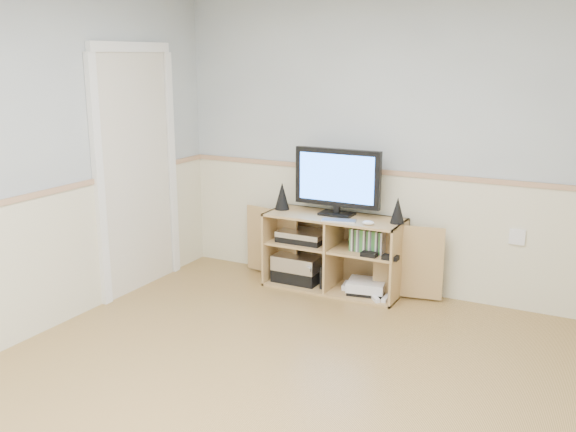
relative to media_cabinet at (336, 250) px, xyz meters
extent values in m
cube|color=tan|center=(0.45, -2.05, -0.34)|extent=(4.00, 4.50, 0.02)
cube|color=silver|center=(-1.56, -2.05, 0.92)|extent=(0.02, 4.50, 2.50)
cube|color=silver|center=(0.45, 0.21, 0.92)|extent=(4.00, 0.02, 2.50)
cube|color=beige|center=(0.45, 0.19, 0.17)|extent=(4.00, 0.01, 1.00)
cube|color=tan|center=(0.45, 0.18, 0.69)|extent=(4.00, 0.02, 0.04)
cube|color=beige|center=(-1.53, -0.75, 0.67)|extent=(0.03, 0.82, 2.00)
cube|color=tan|center=(0.00, -0.05, -0.32)|extent=(1.18, 0.44, 0.02)
cube|color=tan|center=(0.00, -0.05, 0.31)|extent=(1.18, 0.44, 0.02)
cube|color=tan|center=(-0.58, -0.05, -0.01)|extent=(0.02, 0.44, 0.65)
cube|color=tan|center=(0.58, -0.05, -0.01)|extent=(0.02, 0.44, 0.65)
cube|color=tan|center=(0.00, 0.16, -0.01)|extent=(1.18, 0.02, 0.65)
cube|color=tan|center=(0.00, -0.05, -0.01)|extent=(0.02, 0.42, 0.61)
cube|color=tan|center=(-0.30, -0.05, 0.05)|extent=(0.56, 0.40, 0.02)
cube|color=tan|center=(0.30, -0.05, 0.05)|extent=(0.56, 0.40, 0.02)
cube|color=tan|center=(-0.64, 0.00, -0.01)|extent=(0.57, 0.12, 0.61)
cube|color=tan|center=(0.64, 0.00, -0.01)|extent=(0.57, 0.12, 0.61)
cube|color=black|center=(0.00, 0.00, 0.33)|extent=(0.28, 0.18, 0.02)
cube|color=black|center=(0.00, 0.00, 0.37)|extent=(0.05, 0.04, 0.06)
cube|color=black|center=(0.00, 0.00, 0.64)|extent=(0.76, 0.05, 0.49)
cube|color=blue|center=(0.00, -0.03, 0.64)|extent=(0.67, 0.01, 0.40)
cone|color=black|center=(-0.51, -0.03, 0.44)|extent=(0.13, 0.13, 0.24)
cone|color=black|center=(0.54, -0.03, 0.43)|extent=(0.12, 0.12, 0.22)
cube|color=silver|center=(0.10, -0.19, 0.32)|extent=(0.30, 0.18, 0.01)
ellipsoid|color=white|center=(0.36, -0.19, 0.34)|extent=(0.11, 0.09, 0.04)
cube|color=black|center=(-0.34, -0.05, -0.26)|extent=(0.41, 0.30, 0.11)
cube|color=silver|center=(-0.34, -0.05, -0.14)|extent=(0.41, 0.30, 0.13)
cube|color=black|center=(-0.30, -0.05, 0.08)|extent=(0.41, 0.29, 0.05)
cube|color=silver|center=(-0.30, -0.05, 0.13)|extent=(0.41, 0.29, 0.05)
cube|color=black|center=(-0.06, -0.10, -0.21)|extent=(0.04, 0.14, 0.20)
cube|color=white|center=(0.20, -0.02, -0.29)|extent=(0.23, 0.19, 0.05)
cube|color=black|center=(0.32, -0.07, -0.30)|extent=(0.34, 0.29, 0.03)
cube|color=white|center=(0.32, -0.07, -0.24)|extent=(0.35, 0.31, 0.08)
cube|color=white|center=(0.52, -0.15, -0.30)|extent=(0.04, 0.14, 0.03)
cube|color=white|center=(0.50, 0.01, -0.30)|extent=(0.09, 0.15, 0.03)
cube|color=#3F8C3F|center=(0.32, -0.07, 0.15)|extent=(0.28, 0.14, 0.19)
cube|color=white|center=(1.45, 0.18, 0.27)|extent=(0.12, 0.03, 0.12)
camera|label=1|loc=(2.08, -4.91, 1.64)|focal=40.00mm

